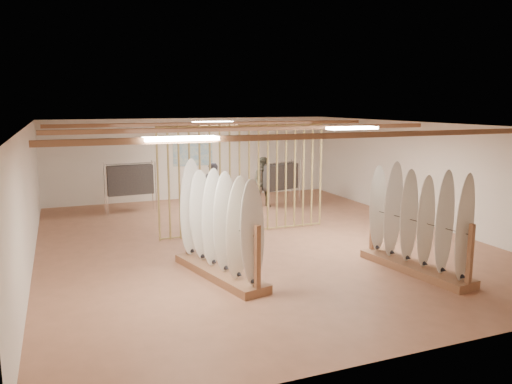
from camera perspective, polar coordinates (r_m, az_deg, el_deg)
name	(u,v)px	position (r m, az deg, el deg)	size (l,w,h in m)	color
floor	(256,240)	(12.26, 0.00, -5.53)	(12.00, 12.00, 0.00)	#AB7052
ceiling	(256,125)	(11.82, 0.00, 7.66)	(12.00, 12.00, 0.00)	gray
wall_back	(193,159)	(17.63, -7.23, 3.82)	(12.00, 12.00, 0.00)	white
wall_front	(426,252)	(6.88, 18.89, -6.51)	(12.00, 12.00, 0.00)	white
wall_left	(28,198)	(11.16, -24.62, -0.65)	(12.00, 12.00, 0.00)	white
wall_right	(424,173)	(14.55, 18.64, 2.05)	(12.00, 12.00, 0.00)	white
ceiling_slats	(256,128)	(11.82, 0.00, 7.27)	(9.50, 6.12, 0.10)	#966544
light_panels	(256,128)	(11.82, 0.00, 7.37)	(1.20, 0.35, 0.06)	white
bamboo_partition	(244,179)	(12.70, -1.33, 1.48)	(4.45, 0.05, 2.78)	tan
poster	(193,153)	(17.59, -7.23, 4.46)	(1.40, 0.03, 0.90)	teal
rack_left	(219,240)	(9.59, -4.25, -5.51)	(1.19, 2.70, 2.12)	#966544
rack_right	(416,237)	(10.34, 17.85, -4.95)	(0.94, 2.60, 2.05)	#966544
clothing_rack_a	(130,180)	(15.58, -14.21, 1.36)	(1.46, 0.46, 1.57)	silver
clothing_rack_b	(281,177)	(16.25, 2.85, 1.76)	(1.31, 0.73, 1.46)	silver
shopper_a	(213,187)	(14.41, -4.91, 0.59)	(0.68, 0.46, 1.87)	#2B2B34
shopper_b	(264,179)	(16.01, 0.97, 1.51)	(0.88, 0.69, 1.83)	#37352A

